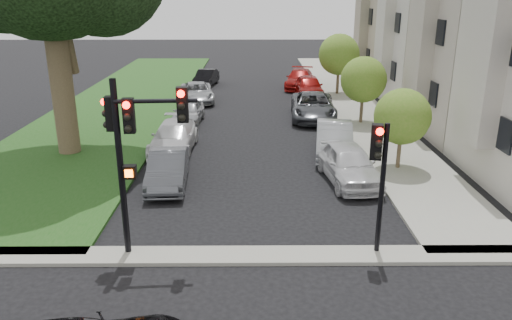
{
  "coord_description": "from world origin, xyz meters",
  "views": [
    {
      "loc": [
        -0.11,
        -10.91,
        7.43
      ],
      "look_at": [
        0.0,
        5.0,
        2.0
      ],
      "focal_mm": 35.0,
      "sensor_mm": 36.0,
      "label": 1
    }
  ],
  "objects_px": {
    "car_parked_8": "(197,92)",
    "car_parked_4": "(300,79)",
    "car_parked_5": "(168,169)",
    "car_parked_2": "(313,106)",
    "car_parked_9": "(206,78)",
    "traffic_signal_secondary": "(379,165)",
    "car_parked_3": "(309,86)",
    "car_parked_6": "(174,137)",
    "small_tree_a": "(402,117)",
    "small_tree_c": "(339,55)",
    "small_tree_b": "(364,80)",
    "car_parked_7": "(188,112)",
    "car_parked_0": "(349,164)",
    "traffic_signal_main": "(133,137)",
    "car_parked_1": "(334,139)"
  },
  "relations": [
    {
      "from": "car_parked_4",
      "to": "traffic_signal_secondary",
      "type": "bearing_deg",
      "value": -80.38
    },
    {
      "from": "small_tree_b",
      "to": "car_parked_2",
      "type": "bearing_deg",
      "value": 153.49
    },
    {
      "from": "small_tree_c",
      "to": "car_parked_4",
      "type": "relative_size",
      "value": 0.89
    },
    {
      "from": "car_parked_2",
      "to": "car_parked_1",
      "type": "bearing_deg",
      "value": -85.11
    },
    {
      "from": "car_parked_2",
      "to": "car_parked_5",
      "type": "distance_m",
      "value": 12.95
    },
    {
      "from": "car_parked_9",
      "to": "car_parked_8",
      "type": "bearing_deg",
      "value": -81.86
    },
    {
      "from": "traffic_signal_main",
      "to": "car_parked_4",
      "type": "bearing_deg",
      "value": 75.09
    },
    {
      "from": "small_tree_a",
      "to": "small_tree_b",
      "type": "height_order",
      "value": "small_tree_b"
    },
    {
      "from": "small_tree_a",
      "to": "small_tree_c",
      "type": "bearing_deg",
      "value": 90.0
    },
    {
      "from": "car_parked_1",
      "to": "car_parked_8",
      "type": "bearing_deg",
      "value": 130.23
    },
    {
      "from": "small_tree_b",
      "to": "traffic_signal_main",
      "type": "relative_size",
      "value": 0.75
    },
    {
      "from": "small_tree_a",
      "to": "car_parked_8",
      "type": "distance_m",
      "value": 17.45
    },
    {
      "from": "car_parked_1",
      "to": "traffic_signal_main",
      "type": "bearing_deg",
      "value": -119.88
    },
    {
      "from": "car_parked_5",
      "to": "car_parked_2",
      "type": "bearing_deg",
      "value": 53.29
    },
    {
      "from": "car_parked_5",
      "to": "car_parked_7",
      "type": "xyz_separation_m",
      "value": [
        -0.4,
        9.87,
        -0.01
      ]
    },
    {
      "from": "car_parked_3",
      "to": "car_parked_9",
      "type": "xyz_separation_m",
      "value": [
        -7.9,
        4.53,
        -0.13
      ]
    },
    {
      "from": "car_parked_2",
      "to": "car_parked_8",
      "type": "distance_m",
      "value": 9.01
    },
    {
      "from": "small_tree_b",
      "to": "car_parked_2",
      "type": "xyz_separation_m",
      "value": [
        -2.65,
        1.32,
        -1.83
      ]
    },
    {
      "from": "car_parked_8",
      "to": "traffic_signal_secondary",
      "type": "bearing_deg",
      "value": -79.86
    },
    {
      "from": "car_parked_1",
      "to": "car_parked_6",
      "type": "relative_size",
      "value": 0.98
    },
    {
      "from": "car_parked_4",
      "to": "car_parked_6",
      "type": "relative_size",
      "value": 1.05
    },
    {
      "from": "traffic_signal_secondary",
      "to": "car_parked_7",
      "type": "height_order",
      "value": "traffic_signal_secondary"
    },
    {
      "from": "car_parked_4",
      "to": "car_parked_9",
      "type": "bearing_deg",
      "value": -178.51
    },
    {
      "from": "small_tree_c",
      "to": "car_parked_9",
      "type": "distance_m",
      "value": 11.06
    },
    {
      "from": "car_parked_9",
      "to": "car_parked_3",
      "type": "bearing_deg",
      "value": -20.81
    },
    {
      "from": "car_parked_6",
      "to": "car_parked_8",
      "type": "height_order",
      "value": "car_parked_6"
    },
    {
      "from": "traffic_signal_secondary",
      "to": "car_parked_5",
      "type": "height_order",
      "value": "traffic_signal_secondary"
    },
    {
      "from": "small_tree_b",
      "to": "traffic_signal_secondary",
      "type": "relative_size",
      "value": 0.98
    },
    {
      "from": "car_parked_6",
      "to": "car_parked_9",
      "type": "height_order",
      "value": "car_parked_6"
    },
    {
      "from": "small_tree_c",
      "to": "car_parked_0",
      "type": "relative_size",
      "value": 0.98
    },
    {
      "from": "small_tree_c",
      "to": "car_parked_5",
      "type": "relative_size",
      "value": 1.07
    },
    {
      "from": "small_tree_b",
      "to": "traffic_signal_secondary",
      "type": "height_order",
      "value": "traffic_signal_secondary"
    },
    {
      "from": "car_parked_5",
      "to": "traffic_signal_secondary",
      "type": "bearing_deg",
      "value": -42.66
    },
    {
      "from": "small_tree_a",
      "to": "car_parked_4",
      "type": "relative_size",
      "value": 0.71
    },
    {
      "from": "car_parked_0",
      "to": "car_parked_8",
      "type": "distance_m",
      "value": 17.29
    },
    {
      "from": "car_parked_8",
      "to": "car_parked_9",
      "type": "distance_m",
      "value": 6.2
    },
    {
      "from": "car_parked_7",
      "to": "small_tree_c",
      "type": "bearing_deg",
      "value": 41.55
    },
    {
      "from": "car_parked_0",
      "to": "car_parked_5",
      "type": "bearing_deg",
      "value": 175.62
    },
    {
      "from": "small_tree_c",
      "to": "small_tree_b",
      "type": "bearing_deg",
      "value": -90.0
    },
    {
      "from": "small_tree_b",
      "to": "car_parked_9",
      "type": "height_order",
      "value": "small_tree_b"
    },
    {
      "from": "car_parked_4",
      "to": "car_parked_3",
      "type": "bearing_deg",
      "value": -73.8
    },
    {
      "from": "car_parked_8",
      "to": "car_parked_4",
      "type": "bearing_deg",
      "value": 24.51
    },
    {
      "from": "traffic_signal_main",
      "to": "car_parked_3",
      "type": "bearing_deg",
      "value": 72.18
    },
    {
      "from": "traffic_signal_main",
      "to": "car_parked_9",
      "type": "relative_size",
      "value": 1.34
    },
    {
      "from": "small_tree_b",
      "to": "car_parked_8",
      "type": "height_order",
      "value": "small_tree_b"
    },
    {
      "from": "small_tree_c",
      "to": "car_parked_1",
      "type": "relative_size",
      "value": 0.95
    },
    {
      "from": "car_parked_3",
      "to": "car_parked_8",
      "type": "height_order",
      "value": "car_parked_3"
    },
    {
      "from": "car_parked_5",
      "to": "car_parked_3",
      "type": "bearing_deg",
      "value": 62.98
    },
    {
      "from": "car_parked_6",
      "to": "car_parked_9",
      "type": "distance_m",
      "value": 17.47
    },
    {
      "from": "small_tree_a",
      "to": "car_parked_4",
      "type": "height_order",
      "value": "small_tree_a"
    }
  ]
}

